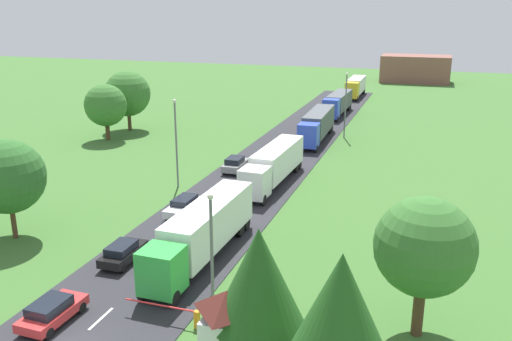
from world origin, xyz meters
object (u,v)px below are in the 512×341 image
(car_lead, at_px, (52,311))
(tree_pine, at_px, (7,177))
(truck_lead, at_px, (203,230))
(tree_lime, at_px, (340,314))
(person_lead, at_px, (254,319))
(lamppost_second, at_px, (176,139))
(person_second, at_px, (239,334))
(tree_elm, at_px, (128,94))
(car_second, at_px, (123,252))
(distant_building, at_px, (415,69))
(car_fourth, at_px, (235,164))
(truck_third, at_px, (317,124))
(barrier_gate, at_px, (184,314))
(truck_fourth, at_px, (338,103))
(lamppost_third, at_px, (346,102))
(tree_ash, at_px, (106,105))
(car_third, at_px, (184,206))
(lamppost_lead, at_px, (212,250))
(tree_birch, at_px, (259,278))
(truck_second, at_px, (274,164))
(truck_fifth, at_px, (356,86))
(guard_booth, at_px, (227,327))
(tree_maple, at_px, (424,247))

(car_lead, relative_size, tree_pine, 0.54)
(truck_lead, distance_m, tree_lime, 18.62)
(person_lead, distance_m, lamppost_second, 26.65)
(person_second, bearing_deg, tree_elm, 126.52)
(car_lead, bearing_deg, lamppost_second, 99.45)
(truck_lead, bearing_deg, car_second, -154.77)
(distant_building, bearing_deg, tree_pine, -103.75)
(tree_pine, bearing_deg, car_fourth, 64.92)
(truck_third, bearing_deg, car_second, -97.51)
(barrier_gate, bearing_deg, tree_elm, 124.02)
(truck_fourth, height_order, lamppost_third, lamppost_third)
(distant_building, bearing_deg, car_lead, -97.45)
(person_second, bearing_deg, tree_ash, 130.39)
(car_third, distance_m, lamppost_lead, 16.97)
(barrier_gate, bearing_deg, tree_birch, -21.10)
(truck_second, xyz_separation_m, barrier_gate, (2.38, -25.98, -1.44))
(truck_lead, xyz_separation_m, tree_ash, (-26.59, 29.01, 2.49))
(truck_lead, bearing_deg, truck_fifth, 90.19)
(person_second, xyz_separation_m, tree_pine, (-21.44, 8.10, 4.02))
(tree_pine, height_order, tree_elm, tree_elm)
(truck_second, height_order, tree_elm, tree_elm)
(truck_fifth, height_order, guard_booth, guard_booth)
(lamppost_lead, distance_m, tree_pine, 19.83)
(lamppost_third, xyz_separation_m, tree_pine, (-18.78, -41.43, 0.09))
(truck_lead, relative_size, barrier_gate, 2.98)
(tree_pine, bearing_deg, tree_ash, 110.29)
(tree_birch, bearing_deg, truck_second, 104.88)
(person_lead, relative_size, tree_lime, 0.19)
(tree_ash, relative_size, tree_lime, 0.88)
(truck_second, height_order, tree_birch, tree_birch)
(truck_third, xyz_separation_m, tree_pine, (-15.56, -38.71, 2.78))
(truck_lead, relative_size, tree_maple, 1.74)
(truck_lead, distance_m, lamppost_third, 40.42)
(truck_fifth, distance_m, person_second, 84.99)
(car_fourth, height_order, lamppost_third, lamppost_third)
(car_second, xyz_separation_m, distant_building, (14.96, 104.39, 2.26))
(tree_birch, bearing_deg, distant_building, 88.72)
(tree_pine, distance_m, tree_ash, 32.25)
(truck_second, relative_size, car_third, 3.01)
(truck_fifth, xyz_separation_m, car_lead, (-4.59, -85.75, -1.32))
(lamppost_second, bearing_deg, person_second, -57.40)
(truck_lead, relative_size, car_third, 3.06)
(tree_pine, distance_m, tree_elm, 38.27)
(truck_fourth, relative_size, truck_fifth, 1.08)
(truck_second, xyz_separation_m, tree_maple, (14.88, -22.75, 3.09))
(car_second, xyz_separation_m, tree_ash, (-21.49, 31.42, 3.88))
(truck_third, distance_m, lamppost_third, 5.00)
(lamppost_third, bearing_deg, car_second, -101.25)
(car_fourth, xyz_separation_m, person_second, (11.26, -29.86, 0.07))
(lamppost_second, bearing_deg, tree_maple, -38.59)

